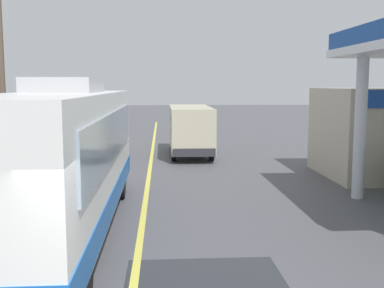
{
  "coord_description": "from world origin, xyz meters",
  "views": [
    {
      "loc": [
        0.52,
        -5.1,
        3.49
      ],
      "look_at": [
        1.5,
        10.0,
        1.6
      ],
      "focal_mm": 43.68,
      "sensor_mm": 36.0,
      "label": 1
    }
  ],
  "objects": [
    {
      "name": "lane_divider_stripe",
      "position": [
        0.0,
        15.0,
        0.0
      ],
      "size": [
        0.16,
        50.0,
        0.01
      ],
      "primitive_type": "cube",
      "color": "#D8CC4C",
      "rests_on": "ground"
    },
    {
      "name": "coach_bus_main",
      "position": [
        -1.9,
        5.96,
        1.72
      ],
      "size": [
        2.6,
        11.04,
        3.69
      ],
      "color": "white",
      "rests_on": "ground"
    },
    {
      "name": "utility_pole_roadside",
      "position": [
        -5.61,
        13.46,
        4.62
      ],
      "size": [
        1.8,
        0.24,
        8.87
      ],
      "color": "brown",
      "rests_on": "ground"
    },
    {
      "name": "ground",
      "position": [
        0.0,
        20.0,
        0.0
      ],
      "size": [
        120.0,
        120.0,
        0.0
      ],
      "primitive_type": "plane",
      "color": "#4C4C51"
    },
    {
      "name": "minibus_opposing_lane",
      "position": [
        1.95,
        18.41,
        1.47
      ],
      "size": [
        2.04,
        6.13,
        2.44
      ],
      "color": "#BFB799",
      "rests_on": "ground"
    }
  ]
}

